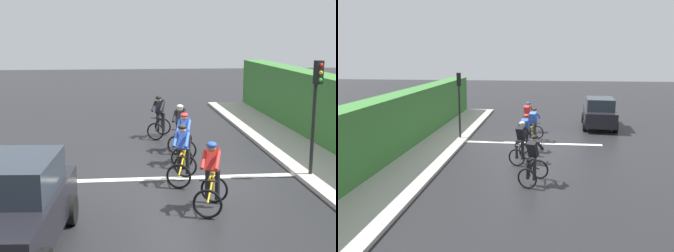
{
  "view_description": "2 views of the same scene",
  "coord_description": "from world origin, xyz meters",
  "views": [
    {
      "loc": [
        -1.87,
        -12.95,
        4.11
      ],
      "look_at": [
        -0.42,
        1.48,
        1.2
      ],
      "focal_mm": 50.46,
      "sensor_mm": 36.0,
      "label": 1
    },
    {
      "loc": [
        -0.7,
        16.28,
        4.26
      ],
      "look_at": [
        0.93,
        1.5,
        1.16
      ],
      "focal_mm": 37.28,
      "sensor_mm": 36.0,
      "label": 2
    }
  ],
  "objects": [
    {
      "name": "traffic_light_near_crossing",
      "position": [
        3.48,
        -0.53,
        2.22
      ],
      "size": [
        0.23,
        0.31,
        3.34
      ],
      "color": "black",
      "rests_on": "ground"
    },
    {
      "name": "hedge_wall",
      "position": [
        5.68,
        2.0,
        1.27
      ],
      "size": [
        1.1,
        23.11,
        2.53
      ],
      "primitive_type": "cube",
      "color": "#387533",
      "rests_on": "ground"
    },
    {
      "name": "cyclist_lead",
      "position": [
        -0.39,
        5.25,
        0.8
      ],
      "size": [
        1.02,
        1.25,
        1.66
      ],
      "color": "black",
      "rests_on": "ground"
    },
    {
      "name": "road_marking_stop_line",
      "position": [
        0.0,
        -0.13,
        0.0
      ],
      "size": [
        7.0,
        0.3,
        0.01
      ],
      "primitive_type": "cube",
      "color": "silver",
      "rests_on": "ground"
    },
    {
      "name": "cyclist_mid",
      "position": [
        0.07,
        1.29,
        0.8
      ],
      "size": [
        0.94,
        1.22,
        1.66
      ],
      "color": "black",
      "rests_on": "ground"
    },
    {
      "name": "cyclist_fourth",
      "position": [
        -0.22,
        -0.52,
        0.8
      ],
      "size": [
        0.98,
        1.24,
        1.66
      ],
      "color": "black",
      "rests_on": "ground"
    },
    {
      "name": "cyclist_trailing",
      "position": [
        0.18,
        -2.62,
        0.8
      ],
      "size": [
        1.01,
        1.25,
        1.66
      ],
      "color": "black",
      "rests_on": "ground"
    },
    {
      "name": "cyclist_second",
      "position": [
        0.16,
        2.99,
        0.8
      ],
      "size": [
        0.98,
        1.24,
        1.66
      ],
      "color": "black",
      "rests_on": "ground"
    },
    {
      "name": "sidewalk_kerb",
      "position": [
        4.48,
        2.0,
        0.06
      ],
      "size": [
        2.8,
        23.11,
        0.12
      ],
      "primitive_type": "cube",
      "color": "#ADA89E",
      "rests_on": "ground"
    },
    {
      "name": "stone_wall_low",
      "position": [
        5.38,
        2.0,
        0.3
      ],
      "size": [
        0.44,
        23.11,
        0.6
      ],
      "primitive_type": "cube",
      "color": "gray",
      "rests_on": "ground"
    },
    {
      "name": "car_black",
      "position": [
        -3.92,
        -4.29,
        0.87
      ],
      "size": [
        2.12,
        4.22,
        1.76
      ],
      "color": "black",
      "rests_on": "ground"
    },
    {
      "name": "ground_plane",
      "position": [
        0.0,
        0.0,
        0.0
      ],
      "size": [
        80.0,
        80.0,
        0.0
      ],
      "primitive_type": "plane",
      "color": "black"
    }
  ]
}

